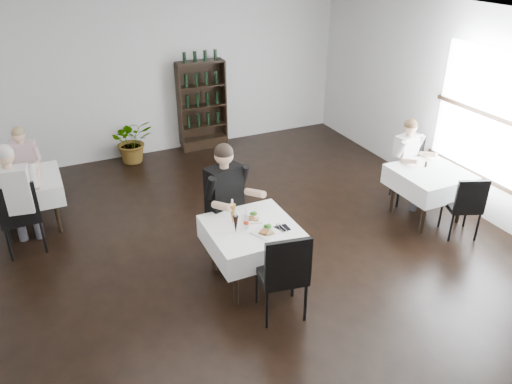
% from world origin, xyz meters
% --- Properties ---
extents(room_shell, '(9.00, 9.00, 9.00)m').
position_xyz_m(room_shell, '(0.00, 0.00, 1.50)').
color(room_shell, black).
rests_on(room_shell, ground).
extents(window_right, '(0.06, 2.30, 1.85)m').
position_xyz_m(window_right, '(3.48, 0.00, 1.50)').
color(window_right, white).
rests_on(window_right, room_shell).
extents(wine_shelf, '(0.90, 0.28, 1.75)m').
position_xyz_m(wine_shelf, '(0.60, 4.31, 0.85)').
color(wine_shelf, black).
rests_on(wine_shelf, ground).
extents(main_table, '(1.03, 1.03, 0.77)m').
position_xyz_m(main_table, '(-0.30, 0.00, 0.62)').
color(main_table, black).
rests_on(main_table, ground).
extents(left_table, '(0.98, 0.98, 0.77)m').
position_xyz_m(left_table, '(-2.70, 2.50, 0.62)').
color(left_table, black).
rests_on(left_table, ground).
extents(right_table, '(0.98, 0.98, 0.77)m').
position_xyz_m(right_table, '(2.70, 0.30, 0.62)').
color(right_table, black).
rests_on(right_table, ground).
extents(potted_tree, '(0.75, 0.65, 0.83)m').
position_xyz_m(potted_tree, '(-0.83, 4.19, 0.42)').
color(potted_tree, '#2A581E').
rests_on(potted_tree, ground).
extents(main_chair_far, '(0.55, 0.55, 1.00)m').
position_xyz_m(main_chair_far, '(-0.27, 0.78, 0.57)').
color(main_chair_far, black).
rests_on(main_chair_far, ground).
extents(main_chair_near, '(0.58, 0.59, 1.10)m').
position_xyz_m(main_chair_near, '(-0.27, -0.77, 0.63)').
color(main_chair_near, black).
rests_on(main_chair_near, ground).
extents(left_chair_far, '(0.53, 0.53, 0.97)m').
position_xyz_m(left_chair_far, '(-2.77, 3.25, 0.55)').
color(left_chair_far, black).
rests_on(left_chair_far, ground).
extents(left_chair_near, '(0.51, 0.51, 1.07)m').
position_xyz_m(left_chair_near, '(-2.80, 1.80, 0.61)').
color(left_chair_near, black).
rests_on(left_chair_near, ground).
extents(right_chair_far, '(0.62, 0.62, 1.03)m').
position_xyz_m(right_chair_far, '(2.83, 0.89, 0.59)').
color(right_chair_far, black).
rests_on(right_chair_far, ground).
extents(right_chair_near, '(0.56, 0.56, 0.95)m').
position_xyz_m(right_chair_near, '(2.78, -0.35, 0.54)').
color(right_chair_near, black).
rests_on(right_chair_near, ground).
extents(diner_main, '(0.68, 0.72, 1.62)m').
position_xyz_m(diner_main, '(-0.38, 0.52, 0.94)').
color(diner_main, '#45454D').
rests_on(diner_main, ground).
extents(diner_left_far, '(0.55, 0.58, 1.32)m').
position_xyz_m(diner_left_far, '(-2.67, 3.10, 0.76)').
color(diner_left_far, '#45454D').
rests_on(diner_left_far, ground).
extents(diner_left_near, '(0.64, 0.66, 1.58)m').
position_xyz_m(diner_left_near, '(-2.79, 1.84, 0.92)').
color(diner_left_near, '#45454D').
rests_on(diner_left_near, ground).
extents(diner_right_far, '(0.57, 0.59, 1.38)m').
position_xyz_m(diner_right_far, '(2.73, 0.80, 0.80)').
color(diner_right_far, '#45454D').
rests_on(diner_right_far, ground).
extents(plate_far, '(0.30, 0.30, 0.07)m').
position_xyz_m(plate_far, '(-0.23, 0.15, 0.79)').
color(plate_far, white).
rests_on(plate_far, main_table).
extents(plate_near, '(0.34, 0.34, 0.08)m').
position_xyz_m(plate_near, '(-0.21, -0.20, 0.79)').
color(plate_near, white).
rests_on(plate_near, main_table).
extents(pilsner_dark, '(0.07, 0.07, 0.28)m').
position_xyz_m(pilsner_dark, '(-0.53, -0.06, 0.89)').
color(pilsner_dark, black).
rests_on(pilsner_dark, main_table).
extents(pilsner_lager, '(0.08, 0.08, 0.34)m').
position_xyz_m(pilsner_lager, '(-0.49, 0.12, 0.91)').
color(pilsner_lager, '#B47B2E').
rests_on(pilsner_lager, main_table).
extents(coke_bottle, '(0.06, 0.06, 0.24)m').
position_xyz_m(coke_bottle, '(-0.37, -0.01, 0.87)').
color(coke_bottle, silver).
rests_on(coke_bottle, main_table).
extents(napkin_cutlery, '(0.18, 0.20, 0.02)m').
position_xyz_m(napkin_cutlery, '(-0.01, -0.20, 0.78)').
color(napkin_cutlery, black).
rests_on(napkin_cutlery, main_table).
extents(pepper_mill, '(0.05, 0.05, 0.09)m').
position_xyz_m(pepper_mill, '(2.72, 0.44, 0.81)').
color(pepper_mill, black).
rests_on(pepper_mill, right_table).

